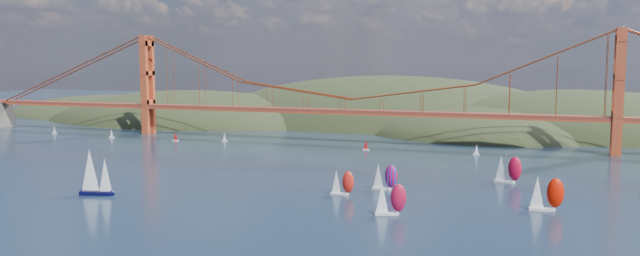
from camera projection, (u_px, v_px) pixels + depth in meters
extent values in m
plane|color=black|center=(126.00, 239.00, 143.96)|extent=(1200.00, 1200.00, 0.00)
ellipsoid|color=black|center=(193.00, 136.00, 435.52)|extent=(240.00, 140.00, 64.00)
ellipsoid|color=black|center=(388.00, 145.00, 429.79)|extent=(300.00, 180.00, 96.00)
ellipsoid|color=black|center=(579.00, 155.00, 360.96)|extent=(220.00, 140.00, 76.00)
ellipsoid|color=black|center=(485.00, 149.00, 349.19)|extent=(140.00, 110.00, 48.00)
ellipsoid|color=black|center=(114.00, 123.00, 493.51)|extent=(200.00, 140.00, 44.00)
cube|color=maroon|center=(352.00, 111.00, 310.64)|extent=(440.00, 7.00, 1.60)
cube|color=#9C2F1F|center=(352.00, 114.00, 310.77)|extent=(440.00, 7.00, 0.80)
cube|color=#9C2F1F|center=(148.00, 85.00, 349.80)|extent=(4.00, 8.50, 55.00)
cube|color=#9C2F1F|center=(618.00, 92.00, 269.02)|extent=(4.00, 8.50, 55.00)
cube|color=black|center=(96.00, 193.00, 191.34)|extent=(10.39, 5.04, 1.20)
cylinder|color=#99999E|center=(97.00, 168.00, 190.45)|extent=(0.15, 0.15, 14.47)
cone|color=white|center=(90.00, 170.00, 190.78)|extent=(6.75, 6.75, 12.73)
cone|color=white|center=(105.00, 175.00, 190.40)|extent=(4.82, 4.82, 10.13)
cube|color=silver|center=(339.00, 194.00, 191.64)|extent=(5.29, 1.60, 0.63)
cylinder|color=#99999E|center=(340.00, 180.00, 191.08)|extent=(0.08, 0.08, 7.89)
cone|color=white|center=(336.00, 181.00, 191.56)|extent=(3.02, 3.02, 6.94)
ellipsoid|color=red|center=(348.00, 182.00, 190.18)|extent=(3.74, 2.40, 6.62)
cube|color=silver|center=(386.00, 214.00, 166.34)|extent=(6.13, 3.37, 0.71)
cylinder|color=#99999E|center=(387.00, 196.00, 165.81)|extent=(0.09, 0.09, 8.87)
cone|color=white|center=(382.00, 198.00, 165.91)|extent=(4.16, 4.16, 7.80)
ellipsoid|color=#A10D2E|center=(398.00, 198.00, 165.75)|extent=(4.73, 3.73, 7.45)
cube|color=white|center=(541.00, 209.00, 171.37)|extent=(6.59, 2.35, 0.78)
cylinder|color=#99999E|center=(543.00, 191.00, 170.73)|extent=(0.10, 0.10, 9.69)
cone|color=white|center=(537.00, 192.00, 171.16)|extent=(3.91, 3.91, 8.53)
ellipsoid|color=red|center=(555.00, 193.00, 169.95)|extent=(4.75, 3.21, 8.14)
cube|color=silver|center=(504.00, 181.00, 210.79)|extent=(6.60, 3.06, 0.76)
cylinder|color=#99999E|center=(505.00, 166.00, 210.07)|extent=(0.10, 0.10, 9.56)
cone|color=white|center=(501.00, 167.00, 210.89)|extent=(4.23, 4.23, 8.41)
ellipsoid|color=#B50928|center=(515.00, 169.00, 208.46)|extent=(4.94, 3.67, 8.03)
cube|color=silver|center=(381.00, 189.00, 199.14)|extent=(5.89, 2.01, 0.69)
cylinder|color=#99999E|center=(382.00, 174.00, 198.52)|extent=(0.09, 0.09, 8.69)
cone|color=white|center=(378.00, 175.00, 199.10)|extent=(3.45, 3.45, 7.64)
ellipsoid|color=#BD0313|center=(391.00, 176.00, 197.41)|extent=(4.22, 2.82, 7.30)
cube|color=silver|center=(55.00, 133.00, 353.77)|extent=(3.00, 1.00, 0.50)
cone|color=white|center=(54.00, 129.00, 353.52)|extent=(2.00, 2.00, 4.20)
cube|color=silver|center=(112.00, 137.00, 333.41)|extent=(3.00, 1.00, 0.50)
cone|color=white|center=(111.00, 133.00, 333.16)|extent=(2.00, 2.00, 4.20)
cube|color=silver|center=(176.00, 140.00, 320.37)|extent=(3.00, 1.00, 0.50)
cone|color=red|center=(176.00, 136.00, 320.11)|extent=(2.00, 2.00, 4.20)
cube|color=silver|center=(225.00, 141.00, 318.08)|extent=(3.00, 1.00, 0.50)
cone|color=white|center=(225.00, 136.00, 317.83)|extent=(2.00, 2.00, 4.20)
cube|color=silver|center=(476.00, 155.00, 272.34)|extent=(3.00, 1.00, 0.50)
cone|color=white|center=(477.00, 149.00, 272.09)|extent=(2.00, 2.00, 4.20)
cube|color=silver|center=(366.00, 150.00, 287.63)|extent=(3.00, 1.00, 0.50)
cone|color=red|center=(366.00, 144.00, 287.38)|extent=(2.00, 2.00, 4.20)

